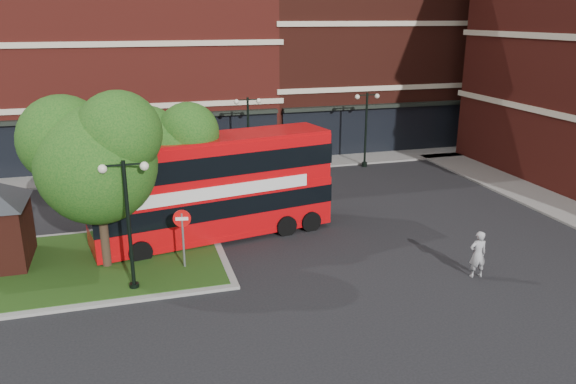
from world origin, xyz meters
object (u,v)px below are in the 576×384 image
object	(u,v)px
bus	(213,181)
car_silver	(188,169)
woman	(478,254)
car_white	(264,164)

from	to	relation	value
bus	car_silver	distance (m)	10.08
woman	car_white	xyz separation A→B (m)	(-4.41, 16.81, -0.24)
bus	car_white	xyz separation A→B (m)	(4.76, 9.88, -2.02)
bus	car_silver	size ratio (longest dim) A/B	2.70
car_silver	car_white	world-z (taller)	car_white
woman	car_white	distance (m)	17.38
car_white	woman	bearing A→B (deg)	-170.32
car_white	bus	bearing A→B (deg)	149.24
bus	woman	world-z (taller)	bus
bus	car_white	bearing A→B (deg)	53.47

